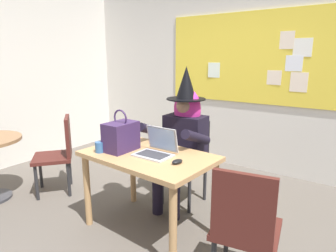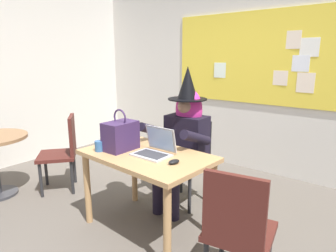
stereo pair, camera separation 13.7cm
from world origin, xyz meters
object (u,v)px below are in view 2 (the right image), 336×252
Objects in this scene: handbag at (120,135)px; coffee_mug at (99,146)px; chair_at_desk at (190,157)px; chair_extra_corner at (237,228)px; computer_mouse at (174,162)px; laptop at (155,149)px; person_costumed at (184,133)px; chair_spare_by_window at (64,149)px; desk_main at (147,165)px.

handbag is 0.21m from coffee_mug.
chair_extra_corner reaches higher than chair_at_desk.
computer_mouse is at bearing 0.94° from handbag.
chair_at_desk is 2.38× the size of handbag.
handbag is (-0.33, -0.09, 0.08)m from laptop.
chair_at_desk is at bearing 98.26° from laptop.
person_costumed reaches higher than chair_at_desk.
coffee_mug is at bearing -151.46° from laptop.
chair_at_desk reaches higher than coffee_mug.
computer_mouse is 1.72m from chair_spare_by_window.
chair_at_desk is 9.48× the size of coffee_mug.
desk_main is 0.37m from computer_mouse.
desk_main is 1.31× the size of chair_spare_by_window.
handbag is 0.42× the size of chair_spare_by_window.
laptop is 0.29m from computer_mouse.
chair_at_desk is 0.99× the size of chair_extra_corner.
laptop is 0.35× the size of chair_spare_by_window.
desk_main is at bearing 13.34° from handbag.
chair_at_desk is 0.75m from laptop.
chair_spare_by_window is at bearing -68.96° from person_costumed.
laptop reaches higher than chair_spare_by_window.
laptop reaches higher than desk_main.
chair_at_desk reaches higher than desk_main.
laptop is at bearing 129.05° from chair_spare_by_window.
handbag is 0.42× the size of chair_extra_corner.
handbag is 1.16m from chair_spare_by_window.
person_costumed is at bearing 0.82° from chair_at_desk.
desk_main is 0.79× the size of person_costumed.
person_costumed reaches higher than coffee_mug.
coffee_mug is (-0.12, -0.15, -0.09)m from handbag.
chair_at_desk is at bearing 69.43° from coffee_mug.
laptop is 0.51m from coffee_mug.
person_costumed reaches higher than handbag.
computer_mouse is 0.11× the size of chair_extra_corner.
person_costumed is (-0.03, 0.60, 0.17)m from desk_main.
computer_mouse is (0.34, -0.05, 0.12)m from desk_main.
laptop is 1.45m from chair_spare_by_window.
computer_mouse is at bearing 27.06° from person_costumed.
chair_spare_by_window is at bearing 73.70° from chair_extra_corner.
chair_spare_by_window is at bearing 179.17° from desk_main.
desk_main is 0.62m from person_costumed.
chair_extra_corner reaches higher than coffee_mug.
chair_spare_by_window is 2.36m from chair_extra_corner.
desk_main is at bearing 29.37° from coffee_mug.
chair_extra_corner is at bearing 48.12° from person_costumed.
laptop is (0.10, -0.69, 0.28)m from chair_at_desk.
chair_extra_corner is (0.92, -0.27, -0.28)m from laptop.
chair_spare_by_window is at bearing -170.76° from computer_mouse.
chair_at_desk is 1.50m from chair_spare_by_window.
person_costumed is 1.64× the size of chair_spare_by_window.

